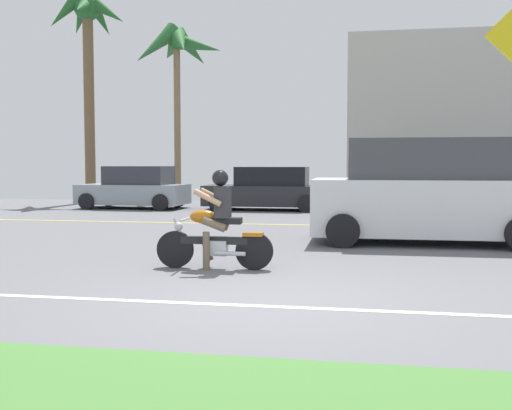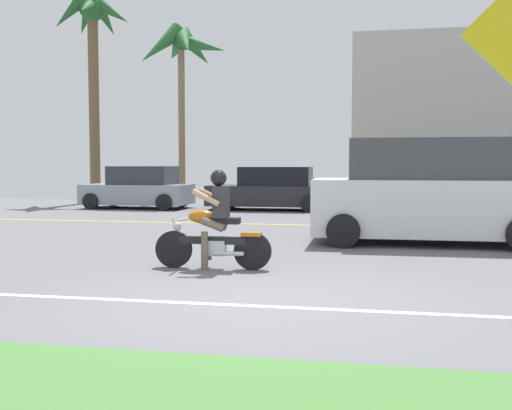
% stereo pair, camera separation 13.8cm
% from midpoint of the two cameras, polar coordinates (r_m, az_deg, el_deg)
% --- Properties ---
extents(ground, '(56.00, 30.00, 0.04)m').
position_cam_midpoint_polar(ground, '(9.96, 3.24, -5.29)').
color(ground, slate).
extents(lane_line_near, '(50.40, 0.12, 0.01)m').
position_cam_midpoint_polar(lane_line_near, '(6.77, -0.21, -9.47)').
color(lane_line_near, silver).
rests_on(lane_line_near, ground).
extents(lane_line_far, '(50.40, 0.12, 0.01)m').
position_cam_midpoint_polar(lane_line_far, '(15.53, 5.78, -1.90)').
color(lane_line_far, yellow).
rests_on(lane_line_far, ground).
extents(motorcyclist, '(1.77, 0.58, 1.48)m').
position_cam_midpoint_polar(motorcyclist, '(9.05, -4.29, -2.10)').
color(motorcyclist, black).
rests_on(motorcyclist, ground).
extents(suv_nearby, '(4.63, 2.30, 2.05)m').
position_cam_midpoint_polar(suv_nearby, '(12.48, 15.49, 1.11)').
color(suv_nearby, silver).
rests_on(suv_nearby, ground).
extents(parked_car_0, '(3.78, 2.02, 1.48)m').
position_cam_midpoint_polar(parked_car_0, '(21.76, -11.48, 1.52)').
color(parked_car_0, '#8C939E').
rests_on(parked_car_0, ground).
extents(parked_car_1, '(4.09, 1.89, 1.46)m').
position_cam_midpoint_polar(parked_car_1, '(20.61, 0.88, 1.45)').
color(parked_car_1, '#232328').
rests_on(parked_car_1, ground).
extents(parked_car_2, '(3.72, 2.02, 1.45)m').
position_cam_midpoint_polar(parked_car_2, '(20.01, 16.56, 1.19)').
color(parked_car_2, '#232328').
rests_on(parked_car_2, ground).
extents(palm_tree_0, '(3.34, 3.54, 8.48)m').
position_cam_midpoint_polar(palm_tree_0, '(25.99, -15.70, 15.48)').
color(palm_tree_0, brown).
rests_on(palm_tree_0, ground).
extents(palm_tree_1, '(3.67, 3.58, 7.05)m').
position_cam_midpoint_polar(palm_tree_1, '(24.81, -7.70, 14.09)').
color(palm_tree_1, '#846B4C').
rests_on(palm_tree_1, ground).
extents(building_far, '(11.81, 4.00, 7.03)m').
position_cam_midpoint_polar(building_far, '(28.29, 20.69, 7.59)').
color(building_far, '#BCB7AD').
rests_on(building_far, ground).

